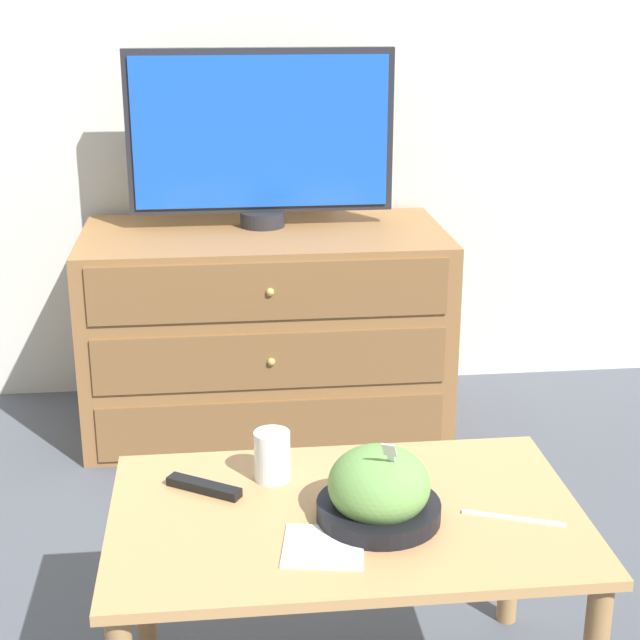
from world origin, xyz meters
The scene contains 10 objects.
ground_plane centered at (0.00, 0.00, 0.00)m, with size 12.00×12.00×0.00m, color #474C56.
wall_back centered at (0.00, 0.03, 1.30)m, with size 12.00×0.05×2.60m.
dresser centered at (0.07, -0.32, 0.32)m, with size 1.14×0.60×0.65m.
tv centered at (0.07, -0.25, 0.93)m, with size 0.83×0.14×0.55m.
coffee_table centered at (0.15, -1.71, 0.38)m, with size 0.88×0.55×0.44m.
takeout_bowl centered at (0.20, -1.74, 0.50)m, with size 0.23×0.23×0.18m.
drink_cup centered at (0.02, -1.56, 0.48)m, with size 0.07×0.07×0.10m.
napkin centered at (0.09, -1.82, 0.44)m, with size 0.16×0.16×0.00m.
knife centered at (0.45, -1.77, 0.44)m, with size 0.18×0.08×0.01m.
remote_control centered at (-0.12, -1.60, 0.45)m, with size 0.15×0.11×0.02m.
Camera 1 is at (-0.08, -3.31, 1.37)m, focal length 55.00 mm.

